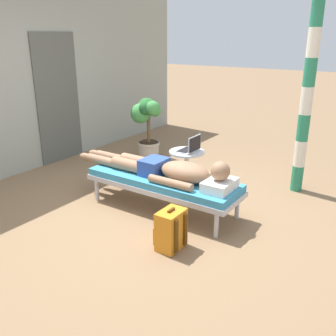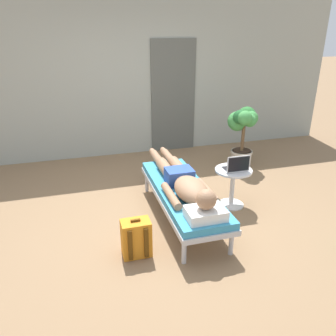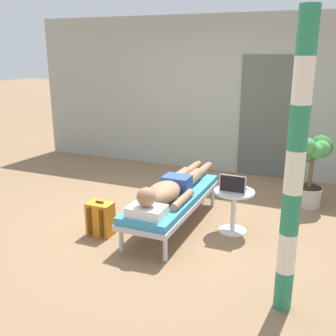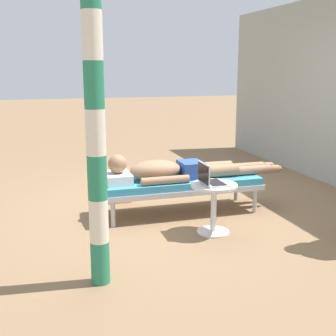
% 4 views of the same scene
% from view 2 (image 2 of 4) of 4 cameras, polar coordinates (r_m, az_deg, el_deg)
% --- Properties ---
extents(ground_plane, '(40.00, 40.00, 0.00)m').
position_cam_2_polar(ground_plane, '(4.31, -1.05, -8.20)').
color(ground_plane, '#846647').
extents(house_wall_back, '(7.60, 0.20, 2.70)m').
position_cam_2_polar(house_wall_back, '(6.26, -5.19, 14.75)').
color(house_wall_back, '#999E93').
rests_on(house_wall_back, ground).
extents(house_door_panel, '(0.84, 0.03, 2.04)m').
position_cam_2_polar(house_door_panel, '(6.37, 0.89, 11.95)').
color(house_door_panel, '#545651').
rests_on(house_door_panel, ground).
extents(lounge_chair, '(0.62, 1.90, 0.42)m').
position_cam_2_polar(lounge_chair, '(4.13, 2.45, -4.24)').
color(lounge_chair, '#B7B7BC').
rests_on(lounge_chair, ground).
extents(person_reclining, '(0.53, 2.17, 0.32)m').
position_cam_2_polar(person_reclining, '(4.00, 2.76, -2.44)').
color(person_reclining, white).
rests_on(person_reclining, lounge_chair).
extents(side_table, '(0.48, 0.48, 0.52)m').
position_cam_2_polar(side_table, '(4.49, 10.92, -2.20)').
color(side_table, silver).
rests_on(side_table, ground).
extents(laptop, '(0.31, 0.24, 0.23)m').
position_cam_2_polar(laptop, '(4.36, 11.43, 0.22)').
color(laptop, silver).
rests_on(laptop, side_table).
extents(backpack, '(0.30, 0.26, 0.42)m').
position_cam_2_polar(backpack, '(3.58, -5.42, -11.76)').
color(backpack, orange).
rests_on(backpack, ground).
extents(potted_plant, '(0.48, 0.54, 1.01)m').
position_cam_2_polar(potted_plant, '(5.76, 12.59, 6.51)').
color(potted_plant, '#BFB29E').
rests_on(potted_plant, ground).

